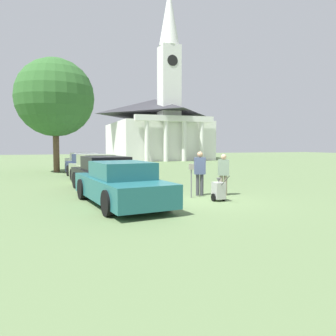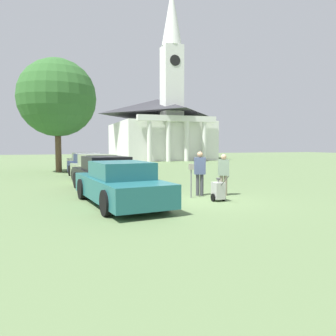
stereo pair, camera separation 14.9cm
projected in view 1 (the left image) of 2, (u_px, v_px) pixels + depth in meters
The scene contains 12 objects.
ground_plane at pixel (195, 200), 12.16m from camera, with size 120.00×120.00×0.00m, color #607A4C.
parked_car_teal at pixel (120, 184), 11.11m from camera, with size 2.59×5.50×1.47m.
parked_car_black at pixel (105, 175), 14.32m from camera, with size 2.54×5.12×1.53m.
parked_car_sage at pixel (95, 170), 17.58m from camera, with size 2.42×5.47×1.51m.
parked_car_navy at pixel (89, 167), 20.30m from camera, with size 2.56×5.25×1.45m.
parked_car_white at pixel (83, 163), 23.56m from camera, with size 2.40×4.96×1.45m.
parking_meter at pixel (191, 174), 12.52m from camera, with size 0.18×0.09×1.31m.
person_worker at pixel (200, 170), 13.06m from camera, with size 0.45×0.28×1.76m.
person_supervisor at pixel (223, 172), 13.09m from camera, with size 0.47×0.37×1.66m.
equipment_cart at pixel (219, 190), 11.83m from camera, with size 0.47×0.99×1.00m.
church at pixel (156, 126), 46.45m from camera, with size 12.01×16.00×21.40m.
shade_tree at pixel (55, 98), 23.83m from camera, with size 5.66×5.66×8.29m.
Camera 1 is at (-5.01, -10.99, 2.05)m, focal length 35.00 mm.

